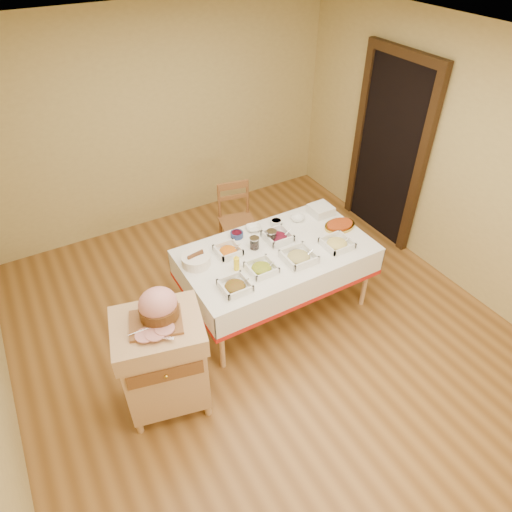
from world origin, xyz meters
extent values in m
plane|color=brown|center=(0.00, 0.00, 0.00)|extent=(5.00, 5.00, 0.00)
plane|color=white|center=(0.00, 0.00, 2.60)|extent=(5.00, 5.00, 0.00)
plane|color=tan|center=(0.00, 2.50, 1.30)|extent=(4.50, 0.00, 4.50)
plane|color=tan|center=(2.25, 0.00, 1.30)|extent=(0.00, 5.00, 5.00)
cube|color=black|center=(2.21, 0.90, 1.05)|extent=(0.06, 0.90, 2.10)
cube|color=#331F10|center=(2.19, 0.40, 1.05)|extent=(0.08, 0.10, 2.10)
cube|color=#331F10|center=(2.19, 1.40, 1.05)|extent=(0.08, 0.10, 2.10)
cube|color=#331F10|center=(2.19, 0.90, 2.15)|extent=(0.08, 1.10, 0.10)
cube|color=tan|center=(0.30, 0.30, 0.73)|extent=(1.80, 1.00, 0.04)
cylinder|color=tan|center=(-0.52, -0.12, 0.35)|extent=(0.05, 0.05, 0.71)
cylinder|color=tan|center=(-0.52, 0.72, 0.35)|extent=(0.05, 0.05, 0.71)
cylinder|color=tan|center=(1.12, -0.12, 0.35)|extent=(0.05, 0.05, 0.71)
cylinder|color=tan|center=(1.12, 0.72, 0.35)|extent=(0.05, 0.05, 0.71)
cube|color=white|center=(0.30, 0.30, 0.76)|extent=(1.82, 1.02, 0.01)
cube|color=tan|center=(-1.07, -0.21, 0.45)|extent=(0.73, 0.64, 0.67)
cube|color=tan|center=(-1.07, -0.21, 0.87)|extent=(0.78, 0.70, 0.17)
cube|color=brown|center=(-1.07, -0.48, 0.67)|extent=(0.55, 0.14, 0.13)
sphere|color=gold|center=(-1.07, -0.49, 0.67)|extent=(0.03, 0.03, 0.03)
cylinder|color=tan|center=(-1.35, -0.44, 0.06)|extent=(0.06, 0.06, 0.11)
cylinder|color=tan|center=(-1.35, 0.01, 0.06)|extent=(0.06, 0.06, 0.11)
cylinder|color=tan|center=(-0.79, -0.44, 0.06)|extent=(0.06, 0.06, 0.11)
cylinder|color=tan|center=(-0.79, 0.01, 0.06)|extent=(0.06, 0.06, 0.11)
cube|color=brown|center=(0.41, 1.30, 0.44)|extent=(0.46, 0.45, 0.03)
cylinder|color=brown|center=(0.21, 1.17, 0.21)|extent=(0.03, 0.03, 0.42)
cylinder|color=brown|center=(0.27, 1.50, 0.21)|extent=(0.03, 0.03, 0.42)
cylinder|color=brown|center=(0.54, 1.10, 0.21)|extent=(0.03, 0.03, 0.42)
cylinder|color=brown|center=(0.61, 1.43, 0.21)|extent=(0.03, 0.03, 0.42)
cylinder|color=brown|center=(0.27, 1.50, 0.65)|extent=(0.03, 0.03, 0.45)
cylinder|color=brown|center=(0.61, 1.43, 0.65)|extent=(0.03, 0.03, 0.45)
cube|color=brown|center=(0.44, 1.46, 0.84)|extent=(0.36, 0.10, 0.08)
cube|color=brown|center=(-1.07, -0.21, 0.96)|extent=(0.38, 0.30, 0.02)
ellipsoid|color=#DA8D8D|center=(-1.02, -0.18, 1.10)|extent=(0.29, 0.26, 0.24)
cylinder|color=#593514|center=(-1.02, -0.18, 1.03)|extent=(0.29, 0.29, 0.10)
cube|color=silver|center=(-1.12, -0.37, 0.98)|extent=(0.24, 0.11, 0.00)
cylinder|color=silver|center=(-1.15, -0.26, 0.98)|extent=(0.28, 0.08, 0.01)
cube|color=white|center=(-0.30, 0.01, 0.77)|extent=(0.24, 0.24, 0.02)
ellipsoid|color=maroon|center=(-0.30, 0.01, 0.79)|extent=(0.18, 0.18, 0.06)
cylinder|color=silver|center=(-0.25, -0.01, 0.80)|extent=(0.15, 0.01, 0.11)
cube|color=white|center=(0.02, 0.11, 0.77)|extent=(0.24, 0.24, 0.01)
ellipsoid|color=gold|center=(0.02, 0.11, 0.79)|extent=(0.18, 0.18, 0.06)
cylinder|color=silver|center=(0.07, 0.08, 0.79)|extent=(0.14, 0.01, 0.10)
cube|color=white|center=(0.39, 0.07, 0.77)|extent=(0.28, 0.28, 0.02)
ellipsoid|color=tan|center=(0.39, 0.07, 0.79)|extent=(0.21, 0.21, 0.07)
cylinder|color=silver|center=(0.45, 0.04, 0.80)|extent=(0.16, 0.01, 0.11)
cube|color=white|center=(0.83, 0.06, 0.77)|extent=(0.26, 0.26, 0.01)
ellipsoid|color=#DCCC68|center=(0.83, 0.06, 0.79)|extent=(0.20, 0.20, 0.07)
cylinder|color=silver|center=(0.89, 0.03, 0.79)|extent=(0.14, 0.01, 0.10)
cube|color=white|center=(-0.13, 0.48, 0.77)|extent=(0.22, 0.22, 0.02)
ellipsoid|color=orange|center=(-0.13, 0.48, 0.79)|extent=(0.17, 0.17, 0.06)
cylinder|color=silver|center=(-0.08, 0.46, 0.80)|extent=(0.15, 0.01, 0.11)
cube|color=white|center=(0.39, 0.43, 0.77)|extent=(0.25, 0.25, 0.02)
ellipsoid|color=#570A1F|center=(0.39, 0.43, 0.79)|extent=(0.19, 0.19, 0.07)
cylinder|color=silver|center=(0.45, 0.41, 0.80)|extent=(0.16, 0.01, 0.12)
cylinder|color=white|center=(-0.45, 0.62, 0.79)|extent=(0.12, 0.12, 0.06)
cylinder|color=black|center=(-0.45, 0.62, 0.81)|extent=(0.10, 0.10, 0.02)
cylinder|color=navy|center=(0.07, 0.67, 0.79)|extent=(0.13, 0.13, 0.05)
cylinder|color=#570A1F|center=(0.07, 0.67, 0.80)|extent=(0.10, 0.10, 0.02)
cylinder|color=white|center=(0.51, 0.65, 0.79)|extent=(0.12, 0.12, 0.06)
cylinder|color=orange|center=(0.51, 0.65, 0.81)|extent=(0.10, 0.10, 0.02)
imported|color=white|center=(0.27, 0.70, 0.78)|extent=(0.19, 0.19, 0.04)
imported|color=white|center=(0.75, 0.62, 0.78)|extent=(0.17, 0.17, 0.05)
cylinder|color=silver|center=(0.13, 0.43, 0.81)|extent=(0.09, 0.09, 0.11)
cylinder|color=silver|center=(0.13, 0.43, 0.87)|extent=(0.09, 0.09, 0.01)
cylinder|color=black|center=(0.13, 0.43, 0.80)|extent=(0.08, 0.08, 0.08)
cylinder|color=silver|center=(0.32, 0.44, 0.82)|extent=(0.09, 0.09, 0.11)
cylinder|color=silver|center=(0.32, 0.44, 0.88)|extent=(0.10, 0.10, 0.01)
cylinder|color=black|center=(0.32, 0.44, 0.80)|extent=(0.08, 0.08, 0.08)
cylinder|color=yellow|center=(-0.17, 0.24, 0.83)|extent=(0.05, 0.05, 0.13)
cone|color=yellow|center=(-0.17, 0.24, 0.91)|extent=(0.03, 0.03, 0.03)
cylinder|color=white|center=(-0.45, 0.48, 0.81)|extent=(0.27, 0.27, 0.10)
cube|color=white|center=(1.03, 0.60, 0.77)|extent=(0.22, 0.22, 0.01)
cube|color=white|center=(1.03, 0.60, 0.78)|extent=(0.22, 0.22, 0.01)
cube|color=white|center=(1.03, 0.60, 0.79)|extent=(0.22, 0.22, 0.01)
cube|color=white|center=(1.03, 0.60, 0.81)|extent=(0.22, 0.22, 0.01)
cube|color=white|center=(1.03, 0.60, 0.82)|extent=(0.22, 0.22, 0.01)
cube|color=white|center=(1.03, 0.60, 0.83)|extent=(0.22, 0.22, 0.01)
cube|color=white|center=(1.03, 0.60, 0.85)|extent=(0.22, 0.22, 0.01)
ellipsoid|color=gold|center=(1.05, 0.30, 0.77)|extent=(0.33, 0.24, 0.03)
ellipsoid|color=#A13B11|center=(1.05, 0.30, 0.79)|extent=(0.29, 0.20, 0.03)
camera|label=1|loc=(-1.59, -2.57, 3.42)|focal=32.00mm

